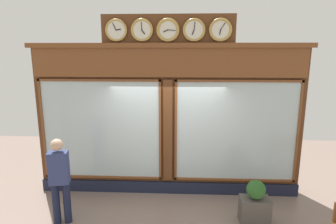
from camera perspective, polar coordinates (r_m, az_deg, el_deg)
The scene contains 4 objects.
shop_facade at distance 6.49m, azimuth 0.06°, elevation -1.27°, with size 6.05×0.42×4.00m.
pedestrian at distance 5.89m, azimuth -20.72°, elevation -12.11°, with size 0.40×0.29×1.69m.
planter_box at distance 6.08m, azimuth 16.79°, elevation -18.15°, with size 0.56×0.36×0.50m, color #4C4742.
planter_shrub at distance 5.88m, azimuth 17.05°, elevation -14.50°, with size 0.36×0.36×0.36m, color #285623.
Camera 1 is at (-0.30, 6.18, 3.28)m, focal length 30.73 mm.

